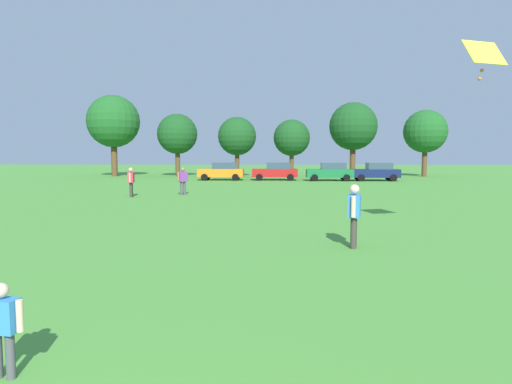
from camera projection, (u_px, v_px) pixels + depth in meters
The scene contains 16 objects.
ground_plane at pixel (246, 189), 31.31m from camera, with size 160.00×160.00×0.00m, color #4C9338.
child_kite_flyer at pixel (2, 322), 4.64m from camera, with size 0.49×0.23×1.04m.
adult_bystander at pixel (354, 210), 11.23m from camera, with size 0.42×0.76×1.64m.
bystander_near_trees at pixel (131, 180), 24.89m from camera, with size 0.39×0.80×1.69m.
bystander_midfield at pixel (183, 179), 26.16m from camera, with size 0.58×0.64×1.66m.
kite at pixel (484, 55), 11.73m from camera, with size 1.23×0.86×1.10m.
parked_car_orange_0 at pixel (222, 171), 41.86m from camera, with size 4.30×2.02×1.68m.
parked_car_red_1 at pixel (276, 171), 41.84m from camera, with size 4.30×2.02×1.68m.
parked_car_green_2 at pixel (330, 172), 40.97m from camera, with size 4.30×2.02×1.68m.
parked_car_navy_3 at pixel (376, 172), 40.85m from camera, with size 4.30×2.02×1.68m.
tree_far_left at pixel (113, 122), 49.13m from camera, with size 5.84×5.84×9.10m.
tree_left at pixel (177, 134), 49.47m from camera, with size 4.52×4.52×7.05m.
tree_center_left at pixel (237, 136), 48.52m from camera, with size 4.24×4.24×6.61m.
tree_center_right at pixel (292, 138), 49.44m from camera, with size 4.11×4.11×6.41m.
tree_right at pixel (353, 127), 48.27m from camera, with size 5.26×5.26×8.20m.
tree_far_right at pixel (425, 132), 48.67m from camera, with size 4.76×4.76×7.41m.
Camera 1 is at (2.04, -1.16, 2.38)m, focal length 30.74 mm.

